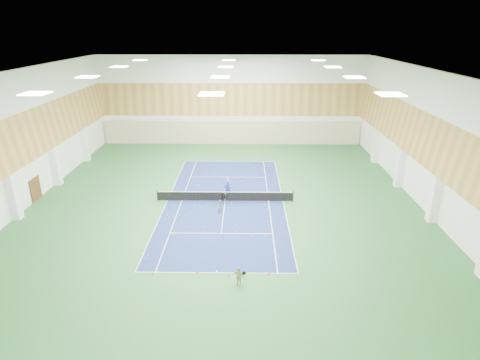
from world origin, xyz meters
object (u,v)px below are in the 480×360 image
(child_court, at_px, (221,207))
(ball_cart, at_px, (223,199))
(child_apron, at_px, (239,276))
(coach, at_px, (227,189))
(tennis_net, at_px, (225,196))

(child_court, height_order, ball_cart, child_court)
(child_apron, bearing_deg, child_court, 123.63)
(coach, relative_size, ball_cart, 1.83)
(coach, xyz_separation_m, child_apron, (1.33, -14.25, -0.17))
(child_apron, relative_size, ball_cart, 1.44)
(tennis_net, height_order, coach, coach)
(tennis_net, relative_size, child_court, 10.58)
(child_court, xyz_separation_m, ball_cart, (0.12, 2.00, -0.17))
(coach, height_order, ball_cart, coach)
(tennis_net, height_order, child_apron, child_apron)
(ball_cart, bearing_deg, child_apron, -89.88)
(child_court, relative_size, child_apron, 0.96)
(child_court, relative_size, ball_cart, 1.39)
(tennis_net, bearing_deg, child_court, -95.77)
(coach, distance_m, child_court, 3.71)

